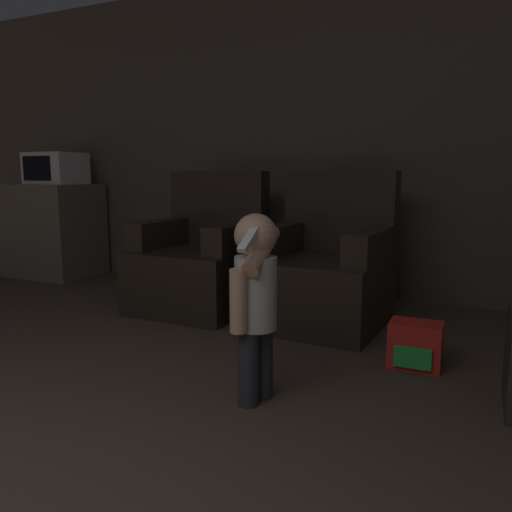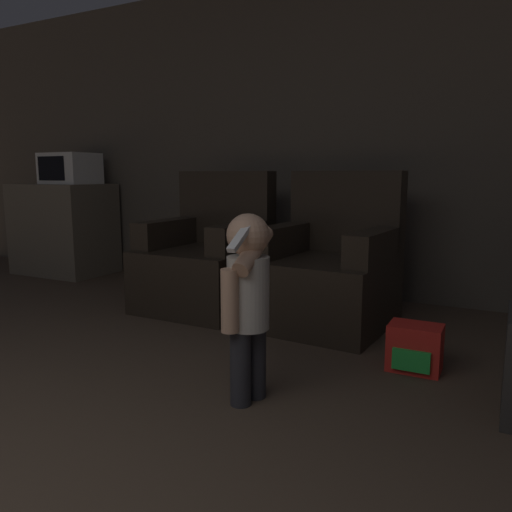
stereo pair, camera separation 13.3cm
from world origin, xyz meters
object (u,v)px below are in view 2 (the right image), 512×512
object	(u,v)px
person_toddler	(247,293)
armchair_right	(329,272)
microwave	(70,169)
armchair_left	(208,261)
toy_backpack	(415,348)

from	to	relation	value
person_toddler	armchair_right	bearing A→B (deg)	-163.05
person_toddler	microwave	bearing A→B (deg)	-107.34
armchair_left	armchair_right	distance (m)	0.96
armchair_right	person_toddler	distance (m)	1.31
toy_backpack	microwave	xyz separation A→B (m)	(-3.49, 1.05, 0.93)
armchair_left	toy_backpack	world-z (taller)	armchair_left
person_toddler	toy_backpack	xyz separation A→B (m)	(0.59, 0.70, -0.37)
armchair_left	toy_backpack	xyz separation A→B (m)	(1.62, -0.60, -0.23)
armchair_left	microwave	size ratio (longest dim) A/B	2.08
armchair_right	microwave	xyz separation A→B (m)	(-2.83, 0.46, 0.70)
toy_backpack	person_toddler	bearing A→B (deg)	-130.26
microwave	person_toddler	bearing A→B (deg)	-31.12
armchair_right	person_toddler	size ratio (longest dim) A/B	1.22
person_toddler	toy_backpack	distance (m)	0.99
toy_backpack	armchair_right	bearing A→B (deg)	138.18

